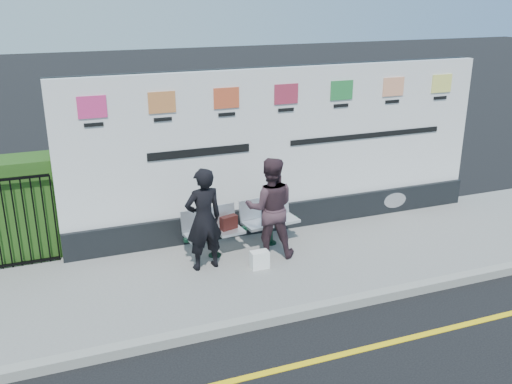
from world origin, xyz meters
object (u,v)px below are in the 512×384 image
woman_left (204,219)px  billboard (283,161)px  bench (243,238)px  woman_right (270,208)px

woman_left → billboard: bearing=-156.1°
billboard → bench: size_ratio=3.88×
woman_left → bench: bearing=-159.7°
billboard → bench: 1.65m
bench → woman_left: bearing=-159.0°
billboard → bench: (-1.04, -0.69, -1.08)m
woman_right → bench: bearing=-28.0°
bench → woman_right: woman_right is taller
woman_left → woman_right: (1.16, 0.06, 0.01)m
woman_left → woman_right: size_ratio=0.98×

